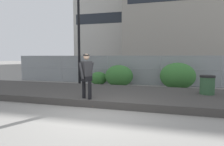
# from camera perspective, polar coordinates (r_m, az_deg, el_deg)

# --- Properties ---
(ground_plane) EXTENTS (120.00, 120.00, 0.00)m
(ground_plane) POSITION_cam_1_polar(r_m,az_deg,el_deg) (5.86, -5.75, -12.91)
(ground_plane) COLOR gray
(gravel_berm) EXTENTS (16.66, 3.82, 0.26)m
(gravel_berm) POSITION_cam_1_polar(r_m,az_deg,el_deg) (8.47, 1.38, -6.40)
(gravel_berm) COLOR #3D3A38
(gravel_berm) RESTS_ON ground_plane
(skateboard) EXTENTS (0.81, 0.50, 0.07)m
(skateboard) POSITION_cam_1_polar(r_m,az_deg,el_deg) (7.16, -7.44, -9.16)
(skateboard) COLOR #9E5B33
(skateboard) RESTS_ON ground_plane
(skater) EXTENTS (0.70, 0.62, 1.82)m
(skater) POSITION_cam_1_polar(r_m,az_deg,el_deg) (6.98, -7.54, -0.74)
(skater) COLOR #B2ADA8
(skater) RESTS_ON skateboard
(chain_fence) EXTENTS (17.13, 0.06, 1.85)m
(chain_fence) POSITION_cam_1_polar(r_m,az_deg,el_deg) (12.40, 6.17, 0.91)
(chain_fence) COLOR gray
(chain_fence) RESTS_ON ground_plane
(street_lamp) EXTENTS (0.44, 0.44, 7.16)m
(street_lamp) POSITION_cam_1_polar(r_m,az_deg,el_deg) (12.56, -9.89, 16.93)
(street_lamp) COLOR black
(street_lamp) RESTS_ON ground_plane
(parked_car_near) EXTENTS (4.51, 2.17, 1.66)m
(parked_car_near) POSITION_cam_1_polar(r_m,az_deg,el_deg) (16.52, -1.71, 1.60)
(parked_car_near) COLOR #566B4C
(parked_car_near) RESTS_ON ground_plane
(parked_car_mid) EXTENTS (4.46, 2.06, 1.66)m
(parked_car_mid) POSITION_cam_1_polar(r_m,az_deg,el_deg) (15.70, 17.12, 1.21)
(parked_car_mid) COLOR maroon
(parked_car_mid) RESTS_ON ground_plane
(library_building) EXTENTS (19.75, 14.92, 17.85)m
(library_building) POSITION_cam_1_polar(r_m,az_deg,el_deg) (54.70, 1.84, 12.40)
(library_building) COLOR #B2AFA8
(library_building) RESTS_ON ground_plane
(office_block) EXTENTS (27.01, 14.06, 20.54)m
(office_block) POSITION_cam_1_polar(r_m,az_deg,el_deg) (44.27, 23.11, 15.57)
(office_block) COLOR gray
(office_block) RESTS_ON ground_plane
(shrub_left) EXTENTS (1.08, 0.89, 0.84)m
(shrub_left) POSITION_cam_1_polar(r_m,az_deg,el_deg) (12.14, -4.03, -1.60)
(shrub_left) COLOR #336B2D
(shrub_left) RESTS_ON ground_plane
(shrub_center) EXTENTS (1.67, 1.37, 1.29)m
(shrub_center) POSITION_cam_1_polar(r_m,az_deg,el_deg) (11.40, 2.08, -0.86)
(shrub_center) COLOR #336B2D
(shrub_center) RESTS_ON ground_plane
(shrub_right) EXTENTS (1.89, 1.55, 1.46)m
(shrub_right) POSITION_cam_1_polar(r_m,az_deg,el_deg) (11.09, 18.84, -0.84)
(shrub_right) COLOR #336B2D
(shrub_right) RESTS_ON ground_plane
(trash_bin) EXTENTS (0.59, 0.59, 1.03)m
(trash_bin) POSITION_cam_1_polar(r_m,az_deg,el_deg) (8.73, 26.36, -3.99)
(trash_bin) COLOR #2D5133
(trash_bin) RESTS_ON ground_plane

